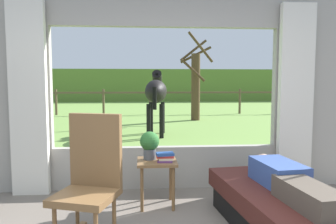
{
  "coord_description": "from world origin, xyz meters",
  "views": [
    {
      "loc": [
        -0.29,
        -2.01,
        1.39
      ],
      "look_at": [
        0.0,
        1.8,
        1.05
      ],
      "focal_mm": 35.06,
      "sensor_mm": 36.0,
      "label": 1
    }
  ],
  "objects_px": {
    "recliner_sofa": "(284,211)",
    "book_stack": "(165,157)",
    "horse": "(156,92)",
    "reclining_person": "(287,180)",
    "potted_plant": "(150,144)",
    "pasture_tree": "(196,83)",
    "rocking_chair": "(91,181)",
    "side_table": "(157,169)"
  },
  "relations": [
    {
      "from": "rocking_chair",
      "to": "reclining_person",
      "type": "bearing_deg",
      "value": 16.91
    },
    {
      "from": "rocking_chair",
      "to": "side_table",
      "type": "xyz_separation_m",
      "value": [
        0.61,
        0.8,
        -0.12
      ]
    },
    {
      "from": "book_stack",
      "to": "recliner_sofa",
      "type": "bearing_deg",
      "value": -34.75
    },
    {
      "from": "rocking_chair",
      "to": "potted_plant",
      "type": "height_order",
      "value": "rocking_chair"
    },
    {
      "from": "reclining_person",
      "to": "potted_plant",
      "type": "xyz_separation_m",
      "value": [
        -1.21,
        0.9,
        0.18
      ]
    },
    {
      "from": "recliner_sofa",
      "to": "side_table",
      "type": "relative_size",
      "value": 3.44
    },
    {
      "from": "reclining_person",
      "to": "horse",
      "type": "distance_m",
      "value": 5.89
    },
    {
      "from": "potted_plant",
      "to": "book_stack",
      "type": "height_order",
      "value": "potted_plant"
    },
    {
      "from": "side_table",
      "to": "book_stack",
      "type": "relative_size",
      "value": 2.55
    },
    {
      "from": "potted_plant",
      "to": "horse",
      "type": "xyz_separation_m",
      "value": [
        0.27,
        4.89,
        0.45
      ]
    },
    {
      "from": "recliner_sofa",
      "to": "book_stack",
      "type": "relative_size",
      "value": 8.77
    },
    {
      "from": "reclining_person",
      "to": "side_table",
      "type": "relative_size",
      "value": 2.76
    },
    {
      "from": "side_table",
      "to": "book_stack",
      "type": "bearing_deg",
      "value": -34.75
    },
    {
      "from": "rocking_chair",
      "to": "side_table",
      "type": "height_order",
      "value": "rocking_chair"
    },
    {
      "from": "recliner_sofa",
      "to": "potted_plant",
      "type": "bearing_deg",
      "value": 138.78
    },
    {
      "from": "book_stack",
      "to": "horse",
      "type": "height_order",
      "value": "horse"
    },
    {
      "from": "reclining_person",
      "to": "book_stack",
      "type": "distance_m",
      "value": 1.3
    },
    {
      "from": "book_stack",
      "to": "rocking_chair",
      "type": "bearing_deg",
      "value": -133.14
    },
    {
      "from": "potted_plant",
      "to": "recliner_sofa",
      "type": "bearing_deg",
      "value": -34.89
    },
    {
      "from": "reclining_person",
      "to": "side_table",
      "type": "xyz_separation_m",
      "value": [
        -1.13,
        0.84,
        -0.1
      ]
    },
    {
      "from": "reclining_person",
      "to": "book_stack",
      "type": "relative_size",
      "value": 7.04
    },
    {
      "from": "recliner_sofa",
      "to": "reclining_person",
      "type": "bearing_deg",
      "value": -96.33
    },
    {
      "from": "recliner_sofa",
      "to": "pasture_tree",
      "type": "relative_size",
      "value": 0.57
    },
    {
      "from": "rocking_chair",
      "to": "pasture_tree",
      "type": "relative_size",
      "value": 0.36
    },
    {
      "from": "reclining_person",
      "to": "rocking_chair",
      "type": "distance_m",
      "value": 1.74
    },
    {
      "from": "reclining_person",
      "to": "rocking_chair",
      "type": "height_order",
      "value": "rocking_chair"
    },
    {
      "from": "pasture_tree",
      "to": "recliner_sofa",
      "type": "bearing_deg",
      "value": -93.98
    },
    {
      "from": "reclining_person",
      "to": "potted_plant",
      "type": "height_order",
      "value": "potted_plant"
    },
    {
      "from": "side_table",
      "to": "pasture_tree",
      "type": "relative_size",
      "value": 0.17
    },
    {
      "from": "side_table",
      "to": "potted_plant",
      "type": "relative_size",
      "value": 1.63
    },
    {
      "from": "book_stack",
      "to": "reclining_person",
      "type": "bearing_deg",
      "value": -36.55
    },
    {
      "from": "horse",
      "to": "pasture_tree",
      "type": "relative_size",
      "value": 0.58
    },
    {
      "from": "rocking_chair",
      "to": "recliner_sofa",
      "type": "bearing_deg",
      "value": 18.55
    },
    {
      "from": "recliner_sofa",
      "to": "book_stack",
      "type": "distance_m",
      "value": 1.32
    },
    {
      "from": "recliner_sofa",
      "to": "horse",
      "type": "height_order",
      "value": "horse"
    },
    {
      "from": "recliner_sofa",
      "to": "horse",
      "type": "bearing_deg",
      "value": 93.04
    },
    {
      "from": "recliner_sofa",
      "to": "pasture_tree",
      "type": "bearing_deg",
      "value": 79.69
    },
    {
      "from": "reclining_person",
      "to": "horse",
      "type": "xyz_separation_m",
      "value": [
        -0.95,
        5.78,
        0.63
      ]
    },
    {
      "from": "recliner_sofa",
      "to": "potted_plant",
      "type": "distance_m",
      "value": 1.56
    },
    {
      "from": "potted_plant",
      "to": "pasture_tree",
      "type": "height_order",
      "value": "pasture_tree"
    },
    {
      "from": "book_stack",
      "to": "horse",
      "type": "xyz_separation_m",
      "value": [
        0.1,
        5.01,
        0.58
      ]
    },
    {
      "from": "potted_plant",
      "to": "reclining_person",
      "type": "bearing_deg",
      "value": -36.44
    }
  ]
}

